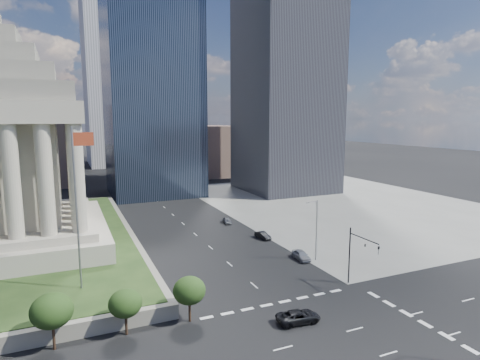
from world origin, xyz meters
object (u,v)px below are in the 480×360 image
flagpole (77,200)px  parked_sedan_mid (263,235)px  parked_sedan_far (227,220)px  traffic_signal_ne (358,251)px  parked_sedan_near (301,255)px  street_lamp_north (316,227)px  pickup_truck (298,317)px

flagpole → parked_sedan_mid: bearing=24.6°
flagpole → parked_sedan_far: 43.73m
traffic_signal_ne → parked_sedan_near: traffic_signal_ne is taller
street_lamp_north → parked_sedan_far: 28.19m
flagpole → parked_sedan_far: flagpole is taller
traffic_signal_ne → pickup_truck: size_ratio=1.58×
pickup_truck → parked_sedan_mid: (10.84, 30.20, -0.06)m
flagpole → parked_sedan_near: size_ratio=4.52×
traffic_signal_ne → street_lamp_north: size_ratio=0.80×
parked_sedan_far → street_lamp_north: bearing=-71.9°
pickup_truck → street_lamp_north: bearing=-33.7°
street_lamp_north → parked_sedan_mid: 15.05m
pickup_truck → parked_sedan_near: (11.35, 17.38, 0.05)m
pickup_truck → parked_sedan_near: parked_sedan_near is taller
street_lamp_north → parked_sedan_near: (-1.83, 1.18, -4.91)m
parked_sedan_far → traffic_signal_ne: bearing=-75.7°
street_lamp_north → parked_sedan_mid: (-2.34, 13.99, -5.01)m
traffic_signal_ne → flagpole: bearing=163.3°
flagpole → pickup_truck: bearing=-34.7°
flagpole → pickup_truck: 29.47m
street_lamp_north → parked_sedan_far: (-4.33, 27.40, -5.01)m
traffic_signal_ne → parked_sedan_mid: (-1.51, 25.30, -4.60)m
traffic_signal_ne → street_lamp_north: (0.83, 11.30, 0.41)m
traffic_signal_ne → parked_sedan_near: 13.30m
parked_sedan_near → street_lamp_north: bearing=-26.6°
parked_sedan_mid → parked_sedan_far: 13.55m
traffic_signal_ne → parked_sedan_far: 39.13m
flagpole → parked_sedan_mid: flagpole is taller
street_lamp_north → traffic_signal_ne: bearing=-94.2°
parked_sedan_far → parked_sedan_mid: bearing=-72.5°
street_lamp_north → parked_sedan_mid: bearing=99.5°
pickup_truck → parked_sedan_near: 20.76m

